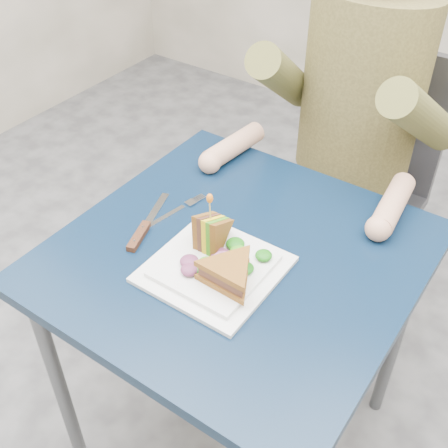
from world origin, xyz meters
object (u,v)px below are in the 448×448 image
Objects in this scene: sandwich_flat at (229,273)px; sandwich_upright at (210,233)px; diner at (363,76)px; plate at (214,268)px; fork at (174,212)px; chair at (359,172)px; table at (237,277)px; knife at (142,231)px.

sandwich_upright reaches higher than sandwich_flat.
plate is at bearing -90.49° from diner.
sandwich_upright is 0.17m from fork.
sandwich_upright is 0.73× the size of fork.
chair reaches higher than plate.
plate is at bearing -28.78° from fork.
plate is (-0.01, -0.67, -0.18)m from diner.
diner reaches higher than sandwich_upright.
table is at bearing 35.49° from sandwich_upright.
table is 5.07× the size of sandwich_flat.
sandwich_flat is at bearing -35.89° from sandwich_upright.
diner reaches higher than plate.
diner is 0.72m from knife.
table is 3.49× the size of knife.
sandwich_flat is (0.05, -0.70, -0.14)m from diner.
sandwich_upright is at bearing 144.11° from sandwich_flat.
sandwich_flat is 0.69× the size of knife.
sandwich_upright reaches higher than fork.
plate is 0.08m from sandwich_upright.
sandwich_upright is at bearing -21.96° from fork.
chair reaches higher than fork.
chair is at bearing 93.49° from sandwich_flat.
diner is at bearing 85.67° from sandwich_upright.
diner is 5.04× the size of sandwich_flat.
fork is at bearing 172.23° from table.
knife is (-0.21, -0.78, 0.20)m from chair.
diner is (-0.00, -0.11, 0.37)m from chair.
knife is (-0.01, -0.10, 0.00)m from fork.
knife reaches higher than fork.
chair is 4.32× the size of knife.
sandwich_upright reaches higher than plate.
table is 0.65m from diner.
sandwich_upright is at bearing 13.18° from knife.
table is 0.71m from chair.
table is at bearing 18.85° from knife.
plate is at bearing -47.15° from sandwich_upright.
knife is at bearing -107.67° from diner.
sandwich_flat is at bearing -27.85° from fork.
chair is 7.13× the size of sandwich_upright.
sandwich_upright is (-0.05, -0.74, 0.24)m from chair.
sandwich_flat reaches higher than knife.
chair is at bearing 89.58° from plate.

